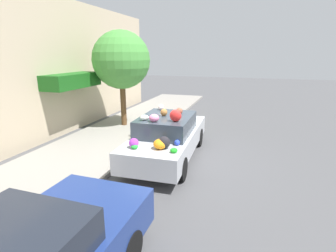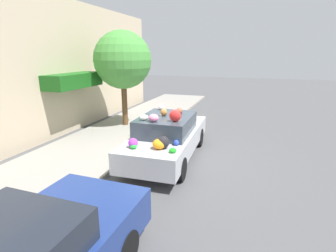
{
  "view_description": "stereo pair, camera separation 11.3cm",
  "coord_description": "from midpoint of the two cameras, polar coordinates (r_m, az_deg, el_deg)",
  "views": [
    {
      "loc": [
        -7.4,
        -2.36,
        3.2
      ],
      "look_at": [
        0.0,
        0.0,
        1.05
      ],
      "focal_mm": 28.0,
      "sensor_mm": 36.0,
      "label": 1
    },
    {
      "loc": [
        -7.37,
        -2.46,
        3.2
      ],
      "look_at": [
        0.0,
        0.0,
        1.05
      ],
      "focal_mm": 28.0,
      "sensor_mm": 36.0,
      "label": 2
    }
  ],
  "objects": [
    {
      "name": "ground_plane",
      "position": [
        8.4,
        -0.38,
        -6.89
      ],
      "size": [
        60.0,
        60.0,
        0.0
      ],
      "primitive_type": "plane",
      "color": "#4C4C4F"
    },
    {
      "name": "sidewalk_curb",
      "position": [
        9.52,
        -16.08,
        -4.41
      ],
      "size": [
        24.0,
        3.2,
        0.12
      ],
      "color": "gray",
      "rests_on": "ground"
    },
    {
      "name": "building_facade",
      "position": [
        10.47,
        -27.38,
        10.69
      ],
      "size": [
        18.0,
        1.2,
        5.3
      ],
      "color": "#C6B293",
      "rests_on": "ground"
    },
    {
      "name": "street_tree",
      "position": [
        11.53,
        -10.41,
        13.9
      ],
      "size": [
        2.43,
        2.43,
        4.04
      ],
      "color": "brown",
      "rests_on": "sidewalk_curb"
    },
    {
      "name": "fire_hydrant",
      "position": [
        9.97,
        -7.02,
        -0.54
      ],
      "size": [
        0.2,
        0.2,
        0.7
      ],
      "color": "gold",
      "rests_on": "sidewalk_curb"
    },
    {
      "name": "art_car",
      "position": [
        8.09,
        -0.5,
        -2.21
      ],
      "size": [
        4.51,
        1.82,
        1.73
      ],
      "rotation": [
        0.0,
        0.0,
        0.03
      ],
      "color": "#B7BABF",
      "rests_on": "ground"
    }
  ]
}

